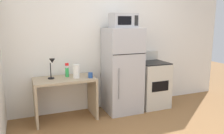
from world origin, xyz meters
TOP-DOWN VIEW (x-y plane):
  - wall_back_white at (0.00, 1.70)m, footprint 5.00×0.10m
  - desk at (-1.16, 1.34)m, footprint 1.05×0.57m
  - desk_lamp at (-1.36, 1.38)m, footprint 0.14×0.12m
  - paper_towel_roll at (-0.97, 1.28)m, footprint 0.11×0.11m
  - spray_bottle at (-1.10, 1.44)m, footprint 0.06×0.06m
  - coffee_mug at (-0.73, 1.21)m, footprint 0.08×0.08m
  - refrigerator at (-0.06, 1.32)m, footprint 0.65×0.64m
  - microwave at (-0.06, 1.30)m, footprint 0.46×0.35m
  - oven_range at (0.61, 1.33)m, footprint 0.58×0.61m

SIDE VIEW (x-z plane):
  - oven_range at x=0.61m, z-range -0.08..1.02m
  - desk at x=-1.16m, z-range 0.14..0.89m
  - coffee_mug at x=-0.73m, z-range 0.75..0.84m
  - refrigerator at x=-0.06m, z-range 0.00..1.61m
  - spray_bottle at x=-1.10m, z-range 0.72..0.97m
  - paper_towel_roll at x=-0.97m, z-range 0.75..0.99m
  - desk_lamp at x=-1.36m, z-range 0.81..1.17m
  - wall_back_white at x=0.00m, z-range 0.00..2.60m
  - microwave at x=-0.06m, z-range 1.61..1.87m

